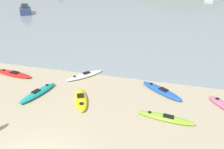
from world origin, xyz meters
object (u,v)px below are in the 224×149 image
kayak_on_sand_3 (38,93)px  kayak_on_sand_4 (81,99)px  moored_boat_1 (25,10)px  kayak_on_sand_2 (13,74)px  kayak_on_sand_6 (165,118)px  kayak_on_sand_5 (85,75)px  kayak_on_sand_0 (161,91)px

kayak_on_sand_3 → kayak_on_sand_4: kayak_on_sand_3 is taller
kayak_on_sand_3 → moored_boat_1: moored_boat_1 is taller
kayak_on_sand_2 → kayak_on_sand_6: 12.17m
kayak_on_sand_3 → kayak_on_sand_5: kayak_on_sand_3 is taller
moored_boat_1 → kayak_on_sand_4: bearing=-49.8°
kayak_on_sand_3 → kayak_on_sand_4: bearing=0.0°
kayak_on_sand_0 → kayak_on_sand_4: (-4.89, -2.42, 0.02)m
kayak_on_sand_4 → kayak_on_sand_2: bearing=161.8°
kayak_on_sand_3 → kayak_on_sand_6: kayak_on_sand_3 is taller
kayak_on_sand_0 → moored_boat_1: 33.07m
kayak_on_sand_5 → kayak_on_sand_3: bearing=-122.1°
kayak_on_sand_2 → kayak_on_sand_4: 6.94m
moored_boat_1 → kayak_on_sand_3: bearing=-54.3°
kayak_on_sand_0 → kayak_on_sand_6: bearing=-82.6°
kayak_on_sand_4 → kayak_on_sand_5: bearing=106.8°
kayak_on_sand_2 → kayak_on_sand_6: size_ratio=1.09×
kayak_on_sand_3 → moored_boat_1: 29.46m
kayak_on_sand_4 → kayak_on_sand_5: (-0.99, 3.27, -0.01)m
kayak_on_sand_3 → kayak_on_sand_6: size_ratio=0.93×
kayak_on_sand_5 → kayak_on_sand_2: bearing=-168.8°
kayak_on_sand_0 → moored_boat_1: moored_boat_1 is taller
kayak_on_sand_2 → kayak_on_sand_3: size_ratio=1.17×
kayak_on_sand_4 → kayak_on_sand_0: bearing=26.4°
kayak_on_sand_0 → kayak_on_sand_6: 2.96m
kayak_on_sand_2 → kayak_on_sand_5: kayak_on_sand_5 is taller
kayak_on_sand_0 → kayak_on_sand_5: (-5.88, 0.85, 0.00)m
kayak_on_sand_5 → kayak_on_sand_6: bearing=-31.2°
moored_boat_1 → kayak_on_sand_6: bearing=-43.8°
kayak_on_sand_0 → moored_boat_1: size_ratio=0.75×
kayak_on_sand_0 → kayak_on_sand_6: kayak_on_sand_0 is taller
kayak_on_sand_6 → moored_boat_1: bearing=136.2°
kayak_on_sand_5 → moored_boat_1: moored_boat_1 is taller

